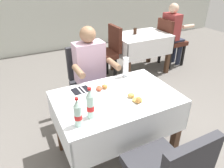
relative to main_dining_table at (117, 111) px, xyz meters
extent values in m
plane|color=#66605B|center=(0.00, -0.12, -0.58)|extent=(11.00, 11.00, 0.00)
cube|color=white|center=(0.00, 0.00, 0.17)|extent=(1.17, 0.78, 0.02)
cube|color=white|center=(0.00, -0.38, 0.00)|extent=(1.17, 0.02, 0.32)
cube|color=white|center=(0.00, 0.38, 0.00)|extent=(1.17, 0.02, 0.32)
cube|color=white|center=(-0.58, 0.00, 0.00)|extent=(0.02, 0.78, 0.32)
cube|color=white|center=(0.58, 0.00, 0.00)|extent=(0.02, 0.78, 0.32)
cube|color=#472D1E|center=(0.52, -0.33, -0.21)|extent=(0.07, 0.07, 0.73)
cube|color=#472D1E|center=(-0.52, 0.33, -0.21)|extent=(0.07, 0.07, 0.73)
cube|color=#472D1E|center=(0.52, 0.33, -0.21)|extent=(0.07, 0.07, 0.73)
cube|color=#2D2D33|center=(0.00, 0.69, -0.09)|extent=(0.44, 0.44, 0.08)
cube|color=#2D2D33|center=(0.00, 0.94, 0.17)|extent=(0.42, 0.06, 0.44)
cube|color=black|center=(-0.17, 0.52, -0.35)|extent=(0.04, 0.04, 0.45)
cube|color=black|center=(0.17, 0.52, -0.35)|extent=(0.04, 0.04, 0.45)
cube|color=black|center=(-0.17, 0.86, -0.35)|extent=(0.04, 0.04, 0.45)
cube|color=black|center=(0.17, 0.86, -0.35)|extent=(0.04, 0.04, 0.45)
cube|color=#2D2D33|center=(0.00, -0.69, -0.09)|extent=(0.44, 0.44, 0.08)
cube|color=black|center=(0.17, -0.52, -0.35)|extent=(0.04, 0.04, 0.45)
cylinder|color=#282D42|center=(-0.07, 0.49, -0.35)|extent=(0.10, 0.10, 0.45)
cylinder|color=#282D42|center=(0.09, 0.49, -0.35)|extent=(0.10, 0.10, 0.45)
cube|color=#282D42|center=(0.01, 0.65, -0.07)|extent=(0.34, 0.36, 0.12)
cube|color=silver|center=(0.01, 0.73, 0.24)|extent=(0.36, 0.20, 0.50)
sphere|color=#997051|center=(0.01, 0.73, 0.59)|extent=(0.19, 0.19, 0.19)
cylinder|color=#997051|center=(-0.21, 0.50, 0.27)|extent=(0.07, 0.26, 0.07)
cylinder|color=#997051|center=(0.22, 0.50, 0.27)|extent=(0.07, 0.26, 0.07)
cube|color=white|center=(0.08, -0.15, 0.18)|extent=(0.24, 0.24, 0.01)
ellipsoid|color=gold|center=(0.10, -0.10, 0.21)|extent=(0.08, 0.08, 0.05)
ellipsoid|color=gold|center=(0.12, -0.18, 0.20)|extent=(0.11, 0.11, 0.03)
ellipsoid|color=#B77A38|center=(0.11, -0.21, 0.22)|extent=(0.08, 0.07, 0.06)
cube|color=white|center=(-0.08, 0.16, 0.18)|extent=(0.22, 0.22, 0.01)
ellipsoid|color=#C14C33|center=(-0.11, 0.16, 0.21)|extent=(0.08, 0.10, 0.04)
ellipsoid|color=#B77A38|center=(-0.05, 0.16, 0.21)|extent=(0.07, 0.08, 0.04)
cylinder|color=white|center=(0.28, 0.32, 0.18)|extent=(0.07, 0.07, 0.01)
cylinder|color=white|center=(0.28, 0.32, 0.20)|extent=(0.02, 0.02, 0.03)
cylinder|color=white|center=(0.28, 0.32, 0.31)|extent=(0.06, 0.06, 0.19)
cylinder|color=black|center=(0.28, 0.32, 0.29)|extent=(0.06, 0.06, 0.16)
cylinder|color=silver|center=(-0.46, -0.24, 0.27)|extent=(0.06, 0.06, 0.18)
cylinder|color=red|center=(-0.46, -0.24, 0.26)|extent=(0.06, 0.06, 0.04)
cone|color=silver|center=(-0.46, -0.24, 0.39)|extent=(0.05, 0.05, 0.05)
cylinder|color=red|center=(-0.46, -0.24, 0.42)|extent=(0.03, 0.03, 0.02)
cylinder|color=silver|center=(-0.34, -0.19, 0.28)|extent=(0.06, 0.06, 0.21)
cylinder|color=red|center=(-0.34, -0.19, 0.27)|extent=(0.06, 0.06, 0.05)
cone|color=silver|center=(-0.34, -0.19, 0.41)|extent=(0.06, 0.06, 0.05)
cylinder|color=red|center=(-0.34, -0.19, 0.45)|extent=(0.03, 0.03, 0.02)
cube|color=black|center=(-0.27, 0.25, 0.18)|extent=(0.18, 0.14, 0.01)
cube|color=silver|center=(-0.29, 0.25, 0.19)|extent=(0.03, 0.19, 0.01)
cube|color=silver|center=(-0.25, 0.25, 0.19)|extent=(0.03, 0.19, 0.01)
cube|color=white|center=(1.41, 1.68, 0.17)|extent=(1.01, 0.72, 0.02)
cube|color=white|center=(1.41, 1.32, 0.00)|extent=(1.01, 0.02, 0.32)
cube|color=white|center=(1.41, 2.03, 0.00)|extent=(1.01, 0.02, 0.32)
cube|color=white|center=(0.91, 1.68, 0.00)|extent=(0.02, 0.72, 0.32)
cube|color=white|center=(1.91, 1.68, 0.00)|extent=(0.02, 0.72, 0.32)
cube|color=#472D1E|center=(0.97, 1.38, -0.21)|extent=(0.07, 0.07, 0.73)
cube|color=#472D1E|center=(1.85, 1.38, -0.21)|extent=(0.07, 0.07, 0.73)
cube|color=#472D1E|center=(0.97, 1.98, -0.21)|extent=(0.07, 0.07, 0.73)
cube|color=#472D1E|center=(1.85, 1.98, -0.21)|extent=(0.07, 0.07, 0.73)
cube|color=#4C2319|center=(0.61, 1.68, -0.09)|extent=(0.44, 0.44, 0.08)
cube|color=#4C2319|center=(0.86, 1.68, 0.17)|extent=(0.06, 0.42, 0.44)
cube|color=black|center=(0.44, 1.85, -0.35)|extent=(0.04, 0.04, 0.45)
cube|color=black|center=(0.44, 1.51, -0.35)|extent=(0.04, 0.04, 0.45)
cube|color=black|center=(0.78, 1.85, -0.35)|extent=(0.04, 0.04, 0.45)
cube|color=black|center=(0.78, 1.51, -0.35)|extent=(0.04, 0.04, 0.45)
cube|color=#4C2319|center=(2.21, 1.68, -0.09)|extent=(0.44, 0.44, 0.08)
cube|color=#4C2319|center=(1.96, 1.68, 0.17)|extent=(0.06, 0.42, 0.44)
cube|color=black|center=(2.38, 1.51, -0.35)|extent=(0.04, 0.04, 0.45)
cube|color=black|center=(2.38, 1.85, -0.35)|extent=(0.04, 0.04, 0.45)
cube|color=black|center=(2.04, 1.51, -0.35)|extent=(0.04, 0.04, 0.45)
cube|color=black|center=(2.04, 1.85, -0.35)|extent=(0.04, 0.04, 0.45)
cylinder|color=#282D42|center=(2.36, 1.60, -0.35)|extent=(0.10, 0.10, 0.45)
cylinder|color=#282D42|center=(2.36, 1.76, -0.35)|extent=(0.10, 0.10, 0.45)
cube|color=#282D42|center=(2.19, 1.68, -0.07)|extent=(0.36, 0.34, 0.12)
cube|color=#9E3838|center=(2.11, 1.68, 0.24)|extent=(0.20, 0.36, 0.50)
sphere|color=beige|center=(2.11, 1.68, 0.59)|extent=(0.19, 0.19, 0.19)
cylinder|color=beige|center=(2.34, 1.46, 0.27)|extent=(0.26, 0.07, 0.07)
cylinder|color=beige|center=(2.34, 1.89, 0.27)|extent=(0.26, 0.07, 0.07)
cylinder|color=black|center=(1.31, 1.74, 0.23)|extent=(0.06, 0.06, 0.11)
camera|label=1|loc=(-0.80, -1.48, 1.24)|focal=33.29mm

